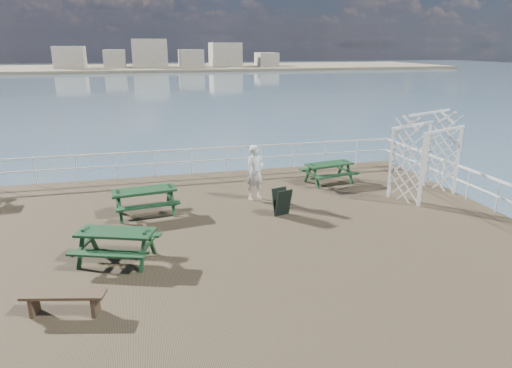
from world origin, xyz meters
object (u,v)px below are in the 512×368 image
object	(u,v)px
picnic_table_c	(329,169)
picnic_table_d	(116,239)
flat_bench_near	(64,298)
picnic_table_b	(145,196)
trellis_arbor	(425,159)
person	(255,173)

from	to	relation	value
picnic_table_c	picnic_table_d	bearing A→B (deg)	-157.62
picnic_table_c	flat_bench_near	distance (m)	11.16
picnic_table_b	trellis_arbor	xyz separation A→B (m)	(9.53, -0.46, 0.72)
picnic_table_d	person	bearing A→B (deg)	60.26
trellis_arbor	person	size ratio (longest dim) A/B	1.56
trellis_arbor	person	distance (m)	5.93
flat_bench_near	trellis_arbor	size ratio (longest dim) A/B	0.56
picnic_table_b	flat_bench_near	bearing A→B (deg)	-115.02
picnic_table_b	picnic_table_c	distance (m)	7.16
picnic_table_c	flat_bench_near	bearing A→B (deg)	-150.79
flat_bench_near	picnic_table_d	bearing A→B (deg)	80.43
picnic_table_d	flat_bench_near	world-z (taller)	picnic_table_d
flat_bench_near	trellis_arbor	xyz separation A→B (m)	(11.20, 4.87, 0.97)
trellis_arbor	picnic_table_b	bearing A→B (deg)	153.60
trellis_arbor	flat_bench_near	bearing A→B (deg)	179.90
flat_bench_near	picnic_table_c	bearing A→B (deg)	53.04
flat_bench_near	trellis_arbor	bearing A→B (deg)	36.96
trellis_arbor	person	bearing A→B (deg)	146.14
picnic_table_c	picnic_table_d	xyz separation A→B (m)	(-7.68, -4.94, 0.01)
picnic_table_b	person	world-z (taller)	person
picnic_table_c	picnic_table_b	bearing A→B (deg)	-176.02
picnic_table_d	person	xyz separation A→B (m)	(4.45, 3.76, 0.37)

